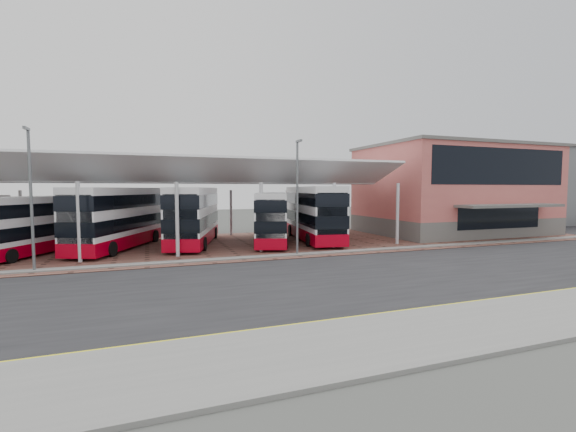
% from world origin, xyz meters
% --- Properties ---
extents(ground, '(140.00, 140.00, 0.00)m').
position_xyz_m(ground, '(0.00, 0.00, 0.00)').
color(ground, '#3F413C').
extents(road, '(120.00, 14.00, 0.02)m').
position_xyz_m(road, '(0.00, -1.00, 0.01)').
color(road, black).
rests_on(road, ground).
extents(forecourt, '(72.00, 16.00, 0.06)m').
position_xyz_m(forecourt, '(2.00, 13.00, 0.03)').
color(forecourt, brown).
rests_on(forecourt, ground).
extents(sidewalk, '(120.00, 4.00, 0.14)m').
position_xyz_m(sidewalk, '(0.00, -9.00, 0.07)').
color(sidewalk, slate).
rests_on(sidewalk, ground).
extents(north_kerb, '(120.00, 0.80, 0.14)m').
position_xyz_m(north_kerb, '(0.00, 6.20, 0.07)').
color(north_kerb, slate).
rests_on(north_kerb, ground).
extents(yellow_line_near, '(120.00, 0.12, 0.01)m').
position_xyz_m(yellow_line_near, '(0.00, -7.00, 0.03)').
color(yellow_line_near, yellow).
rests_on(yellow_line_near, road).
extents(yellow_line_far, '(120.00, 0.12, 0.01)m').
position_xyz_m(yellow_line_far, '(0.00, -6.70, 0.03)').
color(yellow_line_far, yellow).
rests_on(yellow_line_far, road).
extents(canopy, '(37.00, 11.63, 7.07)m').
position_xyz_m(canopy, '(-6.00, 13.94, 5.80)').
color(canopy, silver).
rests_on(canopy, ground).
extents(terminal, '(18.40, 14.40, 9.25)m').
position_xyz_m(terminal, '(23.00, 13.92, 4.66)').
color(terminal, '#615E5A').
rests_on(terminal, ground).
extents(warehouse, '(30.50, 20.50, 10.25)m').
position_xyz_m(warehouse, '(48.00, 24.00, 5.15)').
color(warehouse, slate).
rests_on(warehouse, ground).
extents(lamp_west, '(0.16, 0.90, 8.07)m').
position_xyz_m(lamp_west, '(-14.00, 6.27, 4.36)').
color(lamp_west, slate).
rests_on(lamp_west, ground).
extents(lamp_east, '(0.16, 0.90, 8.07)m').
position_xyz_m(lamp_east, '(2.00, 6.27, 4.36)').
color(lamp_east, slate).
rests_on(lamp_east, ground).
extents(bus_1, '(6.64, 9.95, 4.12)m').
position_xyz_m(bus_1, '(-15.54, 12.83, 2.11)').
color(bus_1, white).
rests_on(bus_1, forecourt).
extents(bus_2, '(7.01, 11.64, 4.75)m').
position_xyz_m(bus_2, '(-10.01, 13.82, 2.42)').
color(bus_2, white).
rests_on(bus_2, forecourt).
extents(bus_3, '(5.72, 11.85, 4.77)m').
position_xyz_m(bus_3, '(-4.22, 14.21, 2.43)').
color(bus_3, white).
rests_on(bus_3, forecourt).
extents(bus_4, '(5.59, 10.69, 4.31)m').
position_xyz_m(bus_4, '(2.11, 12.66, 2.20)').
color(bus_4, white).
rests_on(bus_4, forecourt).
extents(bus_5, '(4.52, 12.06, 4.86)m').
position_xyz_m(bus_5, '(6.20, 13.09, 2.47)').
color(bus_5, white).
rests_on(bus_5, forecourt).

